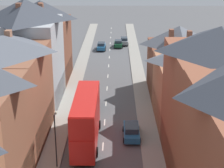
% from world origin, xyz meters
% --- Properties ---
extents(pavement_left, '(2.20, 104.00, 0.14)m').
position_xyz_m(pavement_left, '(-5.10, 38.00, 0.07)').
color(pavement_left, gray).
rests_on(pavement_left, ground).
extents(pavement_right, '(2.20, 104.00, 0.14)m').
position_xyz_m(pavement_right, '(5.10, 38.00, 0.07)').
color(pavement_right, gray).
rests_on(pavement_right, ground).
extents(centre_line_dashes, '(0.14, 97.80, 0.01)m').
position_xyz_m(centre_line_dashes, '(0.00, 36.00, 0.01)').
color(centre_line_dashes, silver).
rests_on(centre_line_dashes, ground).
extents(terrace_row_left, '(8.00, 56.20, 14.01)m').
position_xyz_m(terrace_row_left, '(-10.19, 18.33, 6.09)').
color(terrace_row_left, brown).
rests_on(terrace_row_left, ground).
extents(terrace_row_right, '(8.00, 53.15, 14.40)m').
position_xyz_m(terrace_row_right, '(10.19, 11.81, 5.97)').
color(terrace_row_right, brown).
rests_on(terrace_row_right, ground).
extents(double_decker_bus_lead, '(2.74, 10.80, 5.30)m').
position_xyz_m(double_decker_bus_lead, '(-1.81, 18.97, 2.82)').
color(double_decker_bus_lead, red).
rests_on(double_decker_bus_lead, ground).
extents(car_near_blue, '(1.90, 4.51, 1.59)m').
position_xyz_m(car_near_blue, '(3.10, 20.12, 0.80)').
color(car_near_blue, '#236093').
rests_on(car_near_blue, ground).
extents(car_near_silver, '(1.90, 4.31, 1.61)m').
position_xyz_m(car_near_silver, '(-1.80, 59.95, 0.81)').
color(car_near_silver, '#236093').
rests_on(car_near_silver, ground).
extents(car_parked_left_a, '(1.90, 4.36, 1.65)m').
position_xyz_m(car_parked_left_a, '(3.10, 64.86, 0.83)').
color(car_parked_left_a, gray).
rests_on(car_parked_left_a, ground).
extents(car_parked_right_a, '(1.90, 3.89, 1.68)m').
position_xyz_m(car_parked_right_a, '(-1.80, 28.71, 0.84)').
color(car_parked_right_a, black).
rests_on(car_parked_right_a, ground).
extents(car_mid_black, '(1.90, 3.92, 1.57)m').
position_xyz_m(car_mid_black, '(1.80, 62.41, 0.79)').
color(car_mid_black, '#144728').
rests_on(car_mid_black, ground).
extents(street_lamp, '(0.20, 1.12, 5.50)m').
position_xyz_m(street_lamp, '(-4.25, 13.97, 3.24)').
color(street_lamp, black).
rests_on(street_lamp, ground).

